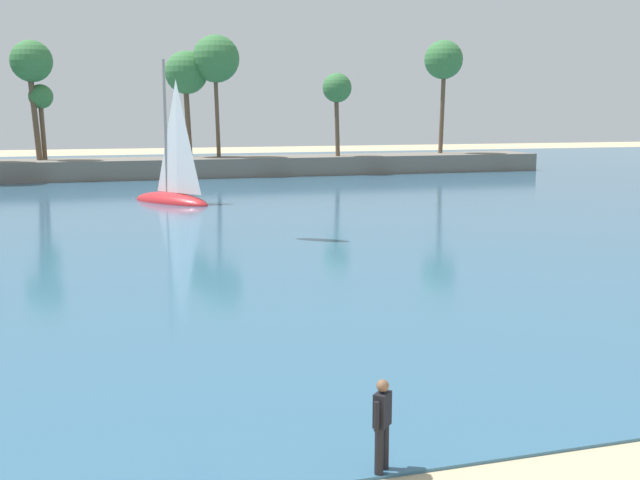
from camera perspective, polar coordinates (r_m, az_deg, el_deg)
name	(u,v)px	position (r m, az deg, el deg)	size (l,w,h in m)	color
sea	(112,190)	(62.28, -15.02, 3.55)	(220.00, 101.50, 0.06)	#33607F
palm_headland	(107,134)	(72.83, -15.39, 7.48)	(84.98, 7.03, 13.21)	slate
person_at_waterline	(382,424)	(13.27, 4.58, -13.31)	(0.42, 0.41, 1.67)	black
sailboat_near_shore	(172,189)	(52.44, -10.80, 3.69)	(5.52, 6.91, 10.02)	red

